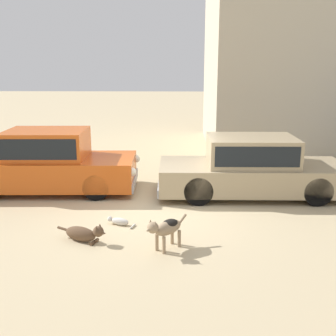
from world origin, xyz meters
TOP-DOWN VIEW (x-y plane):
  - ground_plane at (0.00, 0.00)m, footprint 80.00×80.00m
  - parked_sedan_nearest at (-2.84, 1.35)m, footprint 4.42×1.84m
  - parked_sedan_second at (2.18, 1.13)m, footprint 4.64×1.79m
  - stray_dog_spotted at (-1.29, -1.70)m, footprint 0.99×0.47m
  - stray_dog_tan at (0.20, -1.98)m, footprint 0.72×0.76m
  - stray_cat at (-0.78, -0.90)m, footprint 0.58×0.36m

SIDE VIEW (x-z plane):
  - ground_plane at x=0.00m, z-range 0.00..0.00m
  - stray_cat at x=-0.78m, z-range 0.00..0.16m
  - stray_dog_spotted at x=-1.29m, z-range -0.03..0.34m
  - stray_dog_tan at x=0.20m, z-range 0.09..0.71m
  - parked_sedan_second at x=2.18m, z-range -0.01..1.43m
  - parked_sedan_nearest at x=-2.84m, z-range -0.02..1.53m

